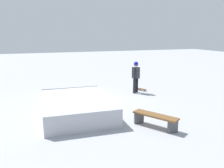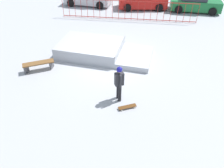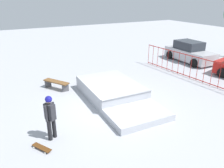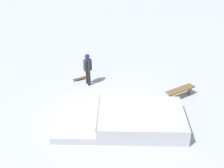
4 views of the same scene
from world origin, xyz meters
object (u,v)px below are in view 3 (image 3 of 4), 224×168
Objects in this scene: skateboard at (42,148)px; park_bench at (56,83)px; skate_ramp at (115,93)px; skater at (50,114)px; parked_car_silver at (189,52)px.

park_bench reaches higher than skateboard.
skateboard is (2.44, -4.21, -0.24)m from skate_ramp.
skater is (1.96, -3.70, 0.69)m from skate_ramp.
park_bench is 10.96m from parked_car_silver.
parked_car_silver is at bearing 84.35° from skateboard.
skater is 13.43m from parked_car_silver.
parked_car_silver reaches higher than skate_ramp.
skater is at bearing -16.93° from park_bench.
skateboard is 5.41m from park_bench.
skateboard is at bearing -76.23° from skater.
parked_car_silver reaches higher than skateboard.
skateboard is 0.51× the size of park_bench.
park_bench is 0.38× the size of parked_car_silver.
skate_ramp is 4.87m from skateboard.
park_bench is (-4.59, 1.40, -0.65)m from skater.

